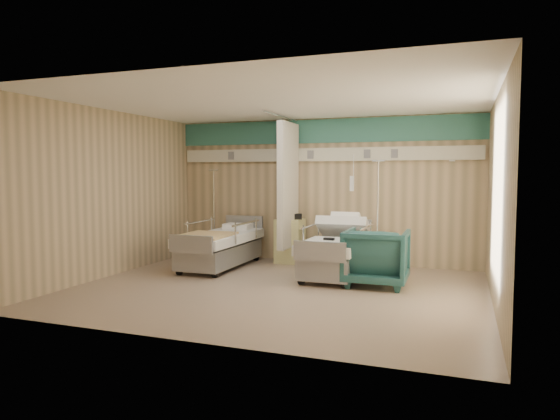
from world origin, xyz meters
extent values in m
cube|color=#87725D|center=(0.00, 0.00, 0.00)|extent=(6.00, 5.00, 0.00)
cube|color=tan|center=(0.00, 2.50, 1.40)|extent=(6.00, 0.04, 2.80)
cube|color=tan|center=(0.00, -2.50, 1.40)|extent=(6.00, 0.04, 2.80)
cube|color=tan|center=(-3.00, 0.00, 1.40)|extent=(0.04, 5.00, 2.80)
cube|color=tan|center=(3.00, 0.00, 1.40)|extent=(0.04, 5.00, 2.80)
cube|color=white|center=(0.00, 0.00, 2.80)|extent=(6.00, 5.00, 0.04)
cube|color=#317368|center=(0.00, 2.48, 2.55)|extent=(6.00, 0.04, 0.45)
cube|color=beige|center=(0.00, 2.45, 2.10)|extent=(5.88, 0.08, 0.25)
cylinder|color=silver|center=(-0.50, 1.60, 2.76)|extent=(0.03, 1.80, 0.03)
cube|color=beige|center=(-0.50, 1.95, 1.51)|extent=(0.12, 0.90, 2.35)
cube|color=#DDD98A|center=(-0.55, 2.20, 0.42)|extent=(0.50, 0.48, 0.85)
imported|color=#1E4A4C|center=(1.36, 0.78, 0.44)|extent=(0.96, 0.99, 0.89)
cube|color=silver|center=(1.34, 0.77, 0.92)|extent=(0.76, 0.69, 0.08)
cylinder|color=silver|center=(1.14, 2.19, 0.01)|extent=(0.35, 0.35, 0.03)
cylinder|color=silver|center=(1.14, 2.19, 0.98)|extent=(0.03, 0.03, 1.96)
cylinder|color=silver|center=(1.14, 2.19, 1.96)|extent=(0.24, 0.03, 0.03)
cylinder|color=silver|center=(-2.23, 2.25, 0.01)|extent=(0.32, 0.32, 0.03)
cylinder|color=silver|center=(-2.23, 2.25, 0.90)|extent=(0.03, 0.03, 1.80)
cylinder|color=silver|center=(-2.23, 2.25, 1.80)|extent=(0.22, 0.03, 0.03)
cube|color=black|center=(0.52, 1.09, 0.65)|extent=(0.18, 0.08, 0.04)
cube|color=tan|center=(-1.66, 0.84, 0.65)|extent=(0.89, 1.10, 0.04)
cube|color=black|center=(-0.42, 2.23, 0.90)|extent=(0.23, 0.18, 0.11)
cylinder|color=white|center=(-0.62, 2.24, 0.91)|extent=(0.11, 0.11, 0.12)
camera|label=1|loc=(2.59, -6.91, 1.74)|focal=32.00mm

